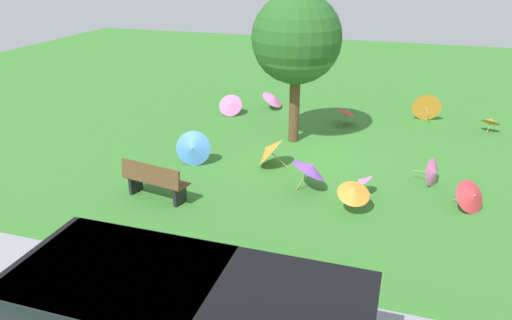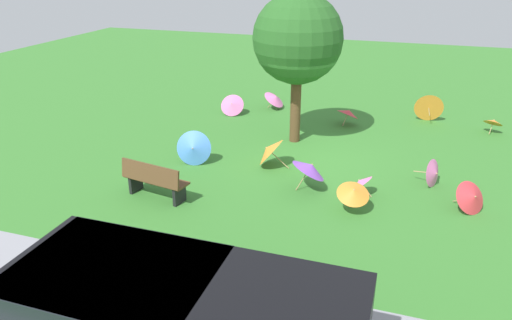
{
  "view_description": "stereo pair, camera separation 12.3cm",
  "coord_description": "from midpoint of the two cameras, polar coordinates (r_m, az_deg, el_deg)",
  "views": [
    {
      "loc": [
        -2.41,
        12.5,
        5.25
      ],
      "look_at": [
        0.88,
        2.19,
        0.6
      ],
      "focal_mm": 33.94,
      "sensor_mm": 36.0,
      "label": 1
    },
    {
      "loc": [
        -2.53,
        12.47,
        5.25
      ],
      "look_at": [
        0.88,
        2.19,
        0.6
      ],
      "focal_mm": 33.94,
      "sensor_mm": 36.0,
      "label": 2
    }
  ],
  "objects": [
    {
      "name": "ground",
      "position": [
        13.77,
        6.6,
        0.67
      ],
      "size": [
        40.0,
        40.0,
        0.0
      ],
      "primitive_type": "plane",
      "color": "#387A2D"
    },
    {
      "name": "parasol_pink_6",
      "position": [
        11.56,
        12.5,
        -2.55
      ],
      "size": [
        0.62,
        0.68,
        0.57
      ],
      "color": "tan",
      "rests_on": "ground"
    },
    {
      "name": "parasol_purple_0",
      "position": [
        11.51,
        6.71,
        -0.91
      ],
      "size": [
        1.14,
        1.15,
        0.87
      ],
      "color": "tan",
      "rests_on": "ground"
    },
    {
      "name": "parasol_orange_2",
      "position": [
        16.96,
        26.38,
        4.07
      ],
      "size": [
        0.76,
        0.75,
        0.56
      ],
      "color": "tan",
      "rests_on": "ground"
    },
    {
      "name": "parasol_blue_0",
      "position": [
        12.94,
        -7.14,
        1.38
      ],
      "size": [
        1.01,
        0.96,
        0.94
      ],
      "color": "tan",
      "rests_on": "ground"
    },
    {
      "name": "parasol_pink_5",
      "position": [
        12.46,
        20.56,
        -1.48
      ],
      "size": [
        0.74,
        0.73,
        0.7
      ],
      "color": "tan",
      "rests_on": "ground"
    },
    {
      "name": "parasol_pink_4",
      "position": [
        17.66,
        2.47,
        7.31
      ],
      "size": [
        0.85,
        0.88,
        0.7
      ],
      "color": "tan",
      "rests_on": "ground"
    },
    {
      "name": "park_bench",
      "position": [
        11.29,
        -11.61,
        -2.32
      ],
      "size": [
        1.66,
        0.75,
        0.9
      ],
      "color": "brown",
      "rests_on": "ground"
    },
    {
      "name": "van_dark",
      "position": [
        6.64,
        -9.53,
        -17.96
      ],
      "size": [
        4.61,
        2.13,
        1.53
      ],
      "color": "black",
      "rests_on": "ground"
    },
    {
      "name": "parasol_red_0",
      "position": [
        16.21,
        11.05,
        5.51
      ],
      "size": [
        1.05,
        1.05,
        0.66
      ],
      "color": "tan",
      "rests_on": "ground"
    },
    {
      "name": "parasol_orange_0",
      "position": [
        17.38,
        19.87,
        5.93
      ],
      "size": [
        0.97,
        0.83,
        0.97
      ],
      "color": "tan",
      "rests_on": "ground"
    },
    {
      "name": "parasol_pink_2",
      "position": [
        16.97,
        -2.65,
        6.55
      ],
      "size": [
        0.88,
        0.82,
        0.74
      ],
      "color": "tan",
      "rests_on": "ground"
    },
    {
      "name": "shade_tree",
      "position": [
        13.94,
        5.21,
        13.97
      ],
      "size": [
        2.55,
        2.55,
        4.32
      ],
      "color": "brown",
      "rests_on": "ground"
    },
    {
      "name": "parasol_orange_3",
      "position": [
        10.68,
        11.75,
        -3.71
      ],
      "size": [
        0.92,
        0.92,
        0.72
      ],
      "color": "tan",
      "rests_on": "ground"
    },
    {
      "name": "parasol_red_1",
      "position": [
        11.57,
        24.44,
        -4.02
      ],
      "size": [
        0.94,
        0.93,
        0.72
      ],
      "color": "tan",
      "rests_on": "ground"
    },
    {
      "name": "parasol_orange_1",
      "position": [
        12.75,
        1.8,
        1.19
      ],
      "size": [
        0.93,
        0.91,
        0.88
      ],
      "color": "tan",
      "rests_on": "ground"
    }
  ]
}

